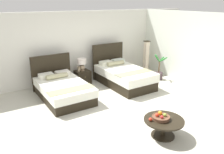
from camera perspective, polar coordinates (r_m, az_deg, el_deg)
ground_plane at (r=6.49m, az=1.79°, el=-7.63°), size 10.06×9.31×0.02m
wall_back at (r=8.51m, az=-8.76°, el=7.53°), size 10.06×0.12×2.51m
wall_side_right at (r=8.46m, az=19.08°, el=6.67°), size 0.12×4.91×2.51m
bed_near_window at (r=7.14m, az=-12.23°, el=-2.92°), size 1.35×2.13×1.17m
bed_near_corner at (r=8.06m, az=2.78°, el=0.36°), size 1.33×2.23×1.32m
nightstand at (r=8.25m, az=-7.33°, el=-0.03°), size 0.50×0.47×0.48m
table_lamp at (r=8.12m, az=-7.54°, el=3.47°), size 0.32×0.32×0.44m
vase at (r=8.06m, az=-8.29°, el=1.99°), size 0.08×0.08×0.20m
coffee_table at (r=5.21m, az=12.76°, el=-11.30°), size 0.87×0.87×0.41m
fruit_bowl at (r=5.14m, az=12.08°, el=-9.73°), size 0.39×0.39×0.15m
loose_apple at (r=5.03m, az=9.60°, el=-10.37°), size 0.08×0.08×0.08m
floor_lamp_corner at (r=9.48m, az=8.50°, el=4.98°), size 0.21×0.21×1.31m
potted_palm at (r=8.80m, az=11.58°, el=1.06°), size 0.53×0.63×1.00m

